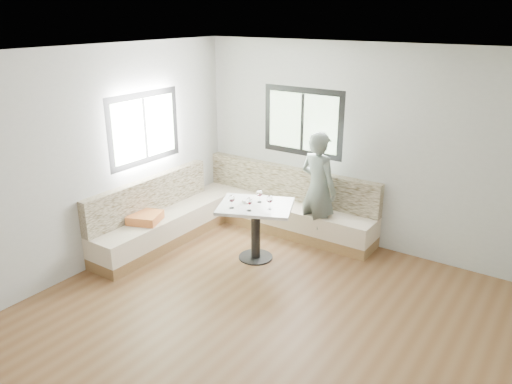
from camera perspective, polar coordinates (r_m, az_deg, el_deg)
room at (r=5.01m, az=-0.07°, el=-0.53°), size 5.01×5.01×2.81m
banquette at (r=7.40m, az=-2.95°, el=-2.57°), size 2.90×2.80×0.95m
table at (r=6.61m, az=-0.04°, el=-3.04°), size 1.16×1.05×0.78m
person at (r=7.03m, az=7.12°, el=0.35°), size 0.68×0.53×1.64m
olive_ramekin at (r=6.59m, az=-1.16°, el=-1.07°), size 0.11×0.11×0.04m
wine_glass_a at (r=6.39m, az=-2.81°, el=-0.81°), size 0.08×0.08×0.18m
wine_glass_b at (r=6.30m, az=-0.79°, el=-1.10°), size 0.08×0.08×0.18m
wine_glass_c at (r=6.36m, az=1.57°, el=-0.88°), size 0.08×0.08×0.18m
wine_glass_d at (r=6.58m, az=0.39°, el=-0.16°), size 0.08×0.08×0.18m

